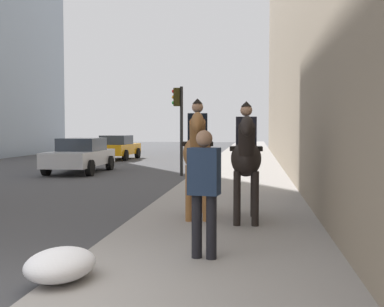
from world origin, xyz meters
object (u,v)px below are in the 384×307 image
(mounted_horse_near, at_px, (197,151))
(pedestrian_greeting, at_px, (204,185))
(mounted_horse_far, at_px, (246,156))
(car_near_lane, at_px, (80,155))
(traffic_light_near_curb, at_px, (179,116))
(car_mid_lane, at_px, (118,147))

(mounted_horse_near, bearing_deg, pedestrian_greeting, 1.75)
(mounted_horse_far, height_order, pedestrian_greeting, mounted_horse_far)
(mounted_horse_near, relative_size, car_near_lane, 0.53)
(car_near_lane, relative_size, traffic_light_near_curb, 1.26)
(mounted_horse_near, distance_m, car_near_lane, 11.73)
(traffic_light_near_curb, bearing_deg, car_near_lane, 79.43)
(mounted_horse_far, relative_size, traffic_light_near_curb, 0.65)
(mounted_horse_near, xyz_separation_m, pedestrian_greeting, (-2.88, -0.43, -0.31))
(car_mid_lane, bearing_deg, mounted_horse_far, -155.13)
(mounted_horse_near, relative_size, car_mid_lane, 0.56)
(mounted_horse_far, relative_size, car_mid_lane, 0.54)
(mounted_horse_near, height_order, pedestrian_greeting, mounted_horse_near)
(pedestrian_greeting, bearing_deg, traffic_light_near_curb, 19.72)
(mounted_horse_near, bearing_deg, mounted_horse_far, 65.65)
(car_mid_lane, bearing_deg, mounted_horse_near, -157.31)
(car_mid_lane, bearing_deg, traffic_light_near_curb, -148.76)
(pedestrian_greeting, distance_m, car_mid_lane, 22.48)
(car_mid_lane, xyz_separation_m, traffic_light_near_curb, (-9.16, -5.15, 1.60))
(traffic_light_near_curb, bearing_deg, car_mid_lane, 29.33)
(car_mid_lane, distance_m, traffic_light_near_curb, 10.63)
(car_mid_lane, bearing_deg, car_near_lane, -172.25)
(car_mid_lane, relative_size, traffic_light_near_curb, 1.19)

